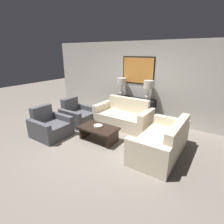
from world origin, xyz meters
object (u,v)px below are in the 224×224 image
Objects in this scene: table_lamp_left at (122,84)px; decorative_bowl at (98,126)px; couch_by_back_wall at (124,117)px; armchair_near_back_wall at (77,116)px; armchair_near_camera at (50,127)px; console_table at (134,109)px; couch_by_side at (162,143)px; coffee_table at (99,131)px; table_lamp_right at (149,87)px.

decorative_bowl is (0.43, -1.94, -0.81)m from table_lamp_left.
armchair_near_back_wall is at bearing -152.69° from couch_by_back_wall.
couch_by_back_wall is at bearing 52.66° from armchair_near_camera.
couch_by_side reaches higher than console_table.
coffee_table is 1.45m from armchair_near_camera.
decorative_bowl is 0.26× the size of armchair_near_back_wall.
console_table is 1.94m from decorative_bowl.
couch_by_side is 1.71m from decorative_bowl.
console_table is at bearing 0.00° from table_lamp_left.
armchair_near_camera is (-1.38, -1.81, -0.02)m from couch_by_back_wall.
coffee_table is at bearing 22.29° from armchair_near_camera.
console_table is 0.83× the size of couch_by_back_wall.
couch_by_back_wall and couch_by_side have the same top height.
table_lamp_left is at bearing 103.18° from coffee_table.
console_table is at bearing 61.27° from armchair_near_camera.
decorative_bowl is at bearing -92.20° from console_table.
armchair_near_camera reaches higher than coffee_table.
couch_by_side is (2.11, -1.67, -0.93)m from table_lamp_left.
couch_by_back_wall is 2.28m from armchair_near_camera.
couch_by_back_wall is 1.24m from decorative_bowl.
armchair_near_camera is (0.00, -1.10, 0.00)m from armchair_near_back_wall.
couch_by_side is 7.48× the size of decorative_bowl.
decorative_bowl is (-0.03, 0.03, 0.13)m from coffee_table.
armchair_near_camera is (-1.34, -0.55, -0.01)m from coffee_table.
console_table is 1.97m from coffee_table.
table_lamp_left reaches higher than decorative_bowl.
decorative_bowl is at bearing -21.71° from armchair_near_back_wall.
console_table is 1.62× the size of armchair_near_camera.
couch_by_side is (1.61, -1.67, -0.10)m from console_table.
armchair_near_back_wall is at bearing 175.16° from couch_by_side.
table_lamp_left is (-0.50, 0.00, 0.83)m from console_table.
decorative_bowl is 0.26× the size of armchair_near_camera.
table_lamp_left reaches higher than console_table.
table_lamp_left is 2.85m from couch_by_side.
table_lamp_left is 1.92m from armchair_near_back_wall.
table_lamp_left is 0.36× the size of couch_by_side.
console_table is at bearing 45.83° from armchair_near_back_wall.
coffee_table is at bearing -76.82° from table_lamp_left.
decorative_bowl is (-0.58, -1.94, -0.81)m from table_lamp_right.
couch_by_side reaches higher than decorative_bowl.
table_lamp_right is 2.69× the size of decorative_bowl.
table_lamp_right is 2.54m from armchair_near_back_wall.
decorative_bowl is at bearing -77.55° from table_lamp_left.
couch_by_side reaches higher than armchair_near_back_wall.
armchair_near_back_wall is at bearing -134.17° from console_table.
console_table is at bearing 133.84° from couch_by_side.
coffee_table is 1.12× the size of armchair_near_back_wall.
console_table is 2.30× the size of table_lamp_right.
armchair_near_back_wall is at bearing -121.68° from table_lamp_left.
console_table is 2.87m from armchair_near_camera.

